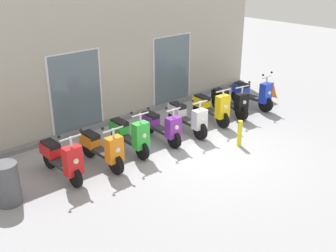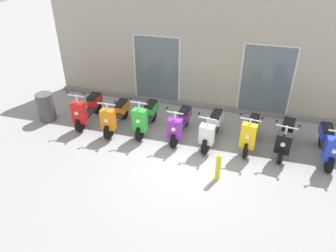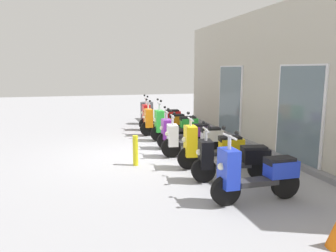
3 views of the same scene
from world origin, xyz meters
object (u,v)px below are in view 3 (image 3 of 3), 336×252
scooter_orange (163,122)px  curb_bollard (135,151)px  scooter_green (174,125)px  scooter_black (232,159)px  scooter_yellow (211,146)px  scooter_blue (255,174)px  trash_bin (147,113)px  scooter_red (159,117)px  scooter_white (193,139)px  scooter_purple (185,133)px

scooter_orange → curb_bollard: scooter_orange is taller
scooter_green → scooter_black: scooter_green is taller
scooter_yellow → scooter_orange: bearing=-178.7°
scooter_black → curb_bollard: 2.27m
scooter_blue → trash_bin: scooter_blue is taller
scooter_yellow → scooter_black: (0.91, 0.07, -0.05)m
scooter_yellow → trash_bin: (-6.24, -0.19, -0.06)m
scooter_red → scooter_blue: (6.86, -0.03, 0.00)m
scooter_white → scooter_blue: size_ratio=1.02×
curb_bollard → scooter_orange: bearing=155.5°
scooter_green → trash_bin: (-3.23, -0.21, -0.05)m
scooter_black → curb_bollard: (-1.55, -1.65, -0.10)m
scooter_white → curb_bollard: bearing=-75.4°
scooter_orange → scooter_green: scooter_green is taller
scooter_green → scooter_yellow: scooter_green is taller
curb_bollard → scooter_purple: bearing=129.5°
scooter_orange → scooter_purple: size_ratio=1.02×
scooter_red → scooter_yellow: bearing=-0.2°
scooter_black → scooter_purple: bearing=-179.2°
scooter_yellow → curb_bollard: size_ratio=2.25×
scooter_orange → trash_bin: size_ratio=1.84×
scooter_white → scooter_blue: (3.00, 0.03, 0.03)m
scooter_black → scooter_blue: scooter_blue is taller
scooter_blue → scooter_red: bearing=179.8°
scooter_red → scooter_green: scooter_green is taller
scooter_green → scooter_blue: scooter_green is taller
scooter_orange → curb_bollard: 3.60m
scooter_green → scooter_black: size_ratio=0.96×
scooter_blue → scooter_black: bearing=175.4°
scooter_orange → scooter_blue: size_ratio=1.01×
scooter_red → scooter_yellow: 4.91m
scooter_blue → scooter_white: bearing=-179.5°
scooter_blue → trash_bin: size_ratio=1.82×
scooter_blue → trash_bin: 8.19m
scooter_blue → curb_bollard: 3.04m
scooter_white → scooter_black: 1.96m
scooter_black → scooter_blue: (1.04, -0.08, 0.03)m
scooter_orange → scooter_green: bearing=6.8°
scooter_yellow → scooter_blue: 1.95m
scooter_white → trash_bin: scooter_white is taller
scooter_green → scooter_yellow: 3.01m
scooter_red → scooter_purple: size_ratio=1.00×
scooter_black → curb_bollard: size_ratio=2.31×
scooter_green → scooter_orange: bearing=-173.2°
scooter_green → scooter_yellow: (3.01, -0.02, 0.01)m
scooter_red → scooter_orange: bearing=-5.9°
scooter_green → scooter_black: (3.91, 0.05, -0.05)m
scooter_red → scooter_blue: size_ratio=0.99×
scooter_green → scooter_yellow: size_ratio=0.99×
scooter_red → scooter_blue: bearing=-0.2°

